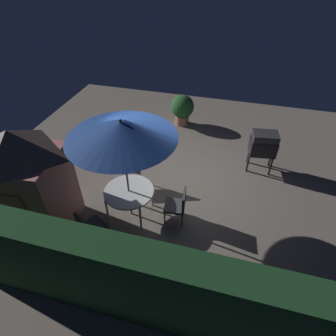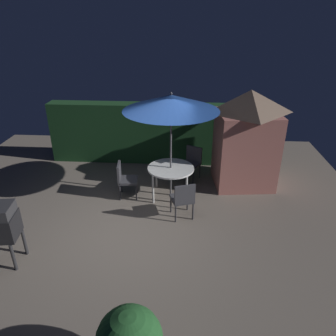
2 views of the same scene
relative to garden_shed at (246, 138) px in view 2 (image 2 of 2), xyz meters
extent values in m
plane|color=#6B6056|center=(-2.62, -2.19, -1.29)|extent=(11.00, 11.00, 0.00)
cube|color=#193D1E|center=(-2.62, 1.31, -0.39)|extent=(6.08, 0.53, 1.81)
cube|color=#B26B60|center=(0.00, 0.00, -0.31)|extent=(1.61, 1.43, 1.96)
pyramid|color=brown|center=(0.00, 0.00, 0.96)|extent=(1.71, 1.51, 0.57)
cube|color=brown|center=(-0.07, 0.64, -0.52)|extent=(0.62, 0.10, 1.53)
cylinder|color=white|center=(-1.89, -0.78, -0.53)|extent=(1.14, 1.14, 0.04)
cylinder|color=beige|center=(-2.29, -1.18, -0.92)|extent=(0.05, 0.05, 0.74)
cylinder|color=beige|center=(-1.49, -1.18, -0.92)|extent=(0.05, 0.05, 0.74)
cylinder|color=beige|center=(-2.29, -0.38, -0.92)|extent=(0.05, 0.05, 0.74)
cylinder|color=beige|center=(-1.49, -0.38, -0.92)|extent=(0.05, 0.05, 0.74)
cylinder|color=#4C4C51|center=(-1.89, -0.78, -0.01)|extent=(0.04, 0.04, 2.56)
cone|color=navy|center=(-1.89, -0.78, 1.09)|extent=(2.20, 2.20, 0.35)
sphere|color=#4C4C51|center=(-1.89, -0.78, 1.30)|extent=(0.06, 0.06, 0.06)
cylinder|color=#262628|center=(-4.51, -3.60, -1.01)|extent=(0.06, 0.06, 0.55)
cylinder|color=#262628|center=(-4.51, -3.18, -1.01)|extent=(0.06, 0.06, 0.55)
cube|color=#38383D|center=(-1.58, -1.69, -0.84)|extent=(0.58, 0.58, 0.06)
cube|color=#38383D|center=(-1.52, -1.89, -0.61)|extent=(0.45, 0.19, 0.45)
cylinder|color=#2C2C30|center=(-1.71, -1.95, -1.06)|extent=(0.04, 0.04, 0.45)
cylinder|color=#2C2C30|center=(-1.33, -1.82, -1.06)|extent=(0.04, 0.04, 0.45)
cylinder|color=#2C2C30|center=(-1.84, -1.57, -1.06)|extent=(0.04, 0.04, 0.45)
cylinder|color=#2C2C30|center=(-1.46, -1.44, -1.06)|extent=(0.04, 0.04, 0.45)
cube|color=#38383D|center=(-1.40, 0.14, -0.84)|extent=(0.62, 0.62, 0.06)
cube|color=#38383D|center=(-1.31, 0.32, -0.61)|extent=(0.43, 0.26, 0.45)
cylinder|color=#2C2C30|center=(-1.13, 0.22, -1.06)|extent=(0.04, 0.04, 0.45)
cylinder|color=#2C2C30|center=(-1.49, 0.41, -1.06)|extent=(0.04, 0.04, 0.45)
cylinder|color=#2C2C30|center=(-1.32, -0.13, -1.06)|extent=(0.04, 0.04, 0.45)
cylinder|color=#2C2C30|center=(-1.67, 0.05, -1.06)|extent=(0.04, 0.04, 0.45)
cube|color=#38383D|center=(-2.94, -0.90, -0.84)|extent=(0.51, 0.51, 0.06)
cube|color=#38383D|center=(-3.15, -0.92, -0.61)|extent=(0.10, 0.46, 0.45)
cylinder|color=#2C2C30|center=(-3.16, -0.72, -1.06)|extent=(0.04, 0.04, 0.45)
cylinder|color=#2C2C30|center=(-3.11, -1.12, -1.06)|extent=(0.04, 0.04, 0.45)
cylinder|color=#2C2C30|center=(-2.76, -0.68, -1.06)|extent=(0.04, 0.04, 0.45)
cylinder|color=#2C2C30|center=(-2.72, -1.08, -1.06)|extent=(0.04, 0.04, 0.45)
camera|label=1|loc=(-3.93, 3.33, 3.86)|focal=29.54mm
camera|label=2|loc=(-1.48, -7.78, 2.87)|focal=34.03mm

